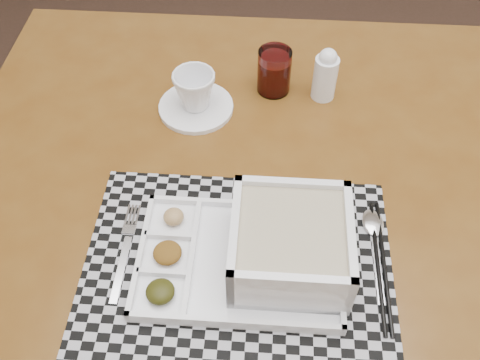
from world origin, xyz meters
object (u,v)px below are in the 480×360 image
cup (195,90)px  creamer_bottle (325,74)px  dining_table (243,226)px  juice_glass (274,73)px  serving_tray (276,249)px

cup → creamer_bottle: size_ratio=0.73×
dining_table → juice_glass: 0.32m
dining_table → serving_tray: bearing=-70.2°
serving_tray → dining_table: bearing=109.8°
serving_tray → cup: size_ratio=4.06×
cup → creamer_bottle: (0.26, 0.04, 0.01)m
dining_table → cup: cup is taller
cup → juice_glass: bearing=9.3°
serving_tray → creamer_bottle: 0.41m
dining_table → creamer_bottle: creamer_bottle is taller
serving_tray → juice_glass: 0.42m
serving_tray → juice_glass: (0.02, 0.42, 0.00)m
juice_glass → serving_tray: bearing=-92.5°
creamer_bottle → dining_table: bearing=-121.9°
creamer_bottle → serving_tray: bearing=-106.6°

